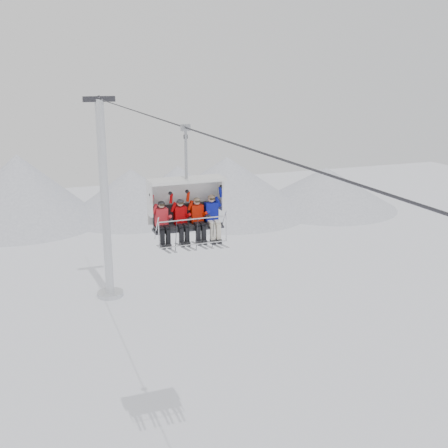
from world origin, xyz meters
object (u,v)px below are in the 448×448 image
object	(u,v)px
chairlift_carrier	(186,202)
skier_far_right	(212,215)
skier_center_left	(181,219)
skier_far_left	(162,221)
skier_center_right	(198,218)
lift_tower_right	(106,215)

from	to	relation	value
chairlift_carrier	skier_far_right	bearing A→B (deg)	-19.35
skier_center_left	skier_far_left	bearing A→B (deg)	-179.99
chairlift_carrier	skier_far_left	distance (m)	1.10
skier_center_right	skier_far_right	world-z (taller)	skier_far_right
lift_tower_right	chairlift_carrier	distance (m)	18.94
lift_tower_right	skier_far_left	distance (m)	19.14
skier_center_left	chairlift_carrier	bearing A→B (deg)	49.56
skier_far_left	skier_far_right	size ratio (longest dim) A/B	0.96
skier_center_left	skier_center_right	distance (m)	0.60
chairlift_carrier	skier_center_left	xyz separation A→B (m)	(-0.27, -0.31, -0.51)
skier_center_right	skier_far_right	bearing A→B (deg)	0.70
chairlift_carrier	skier_center_right	distance (m)	0.68
lift_tower_right	skier_far_left	bearing A→B (deg)	-92.86
lift_tower_right	skier_far_right	size ratio (longest dim) A/B	7.70
skier_far_left	skier_center_left	world-z (taller)	same
chairlift_carrier	lift_tower_right	bearing A→B (deg)	90.00
skier_far_left	skier_center_right	xyz separation A→B (m)	(1.26, 0.00, 0.01)
skier_far_left	skier_center_right	bearing A→B (deg)	0.07
lift_tower_right	skier_center_left	world-z (taller)	lift_tower_right
skier_center_left	skier_far_right	size ratio (longest dim) A/B	0.96
lift_tower_right	skier_center_left	distance (m)	19.12
skier_far_left	skier_far_right	distance (m)	1.79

